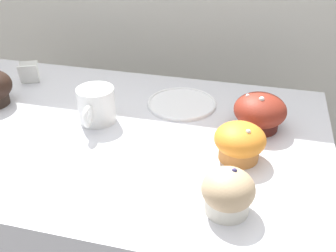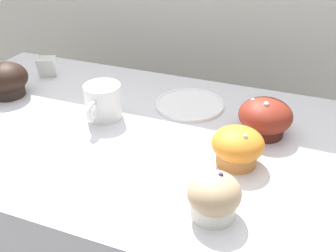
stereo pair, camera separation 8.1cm
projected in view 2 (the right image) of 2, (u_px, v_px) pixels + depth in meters
The scene contains 8 objects.
wall_back at pixel (190, 57), 1.41m from camera, with size 3.20×0.10×1.80m, color beige.
muffin_front_center at pixel (6, 80), 1.02m from camera, with size 0.11×0.11×0.09m.
muffin_back_left at pixel (214, 197), 0.64m from camera, with size 0.09×0.09×0.08m.
muffin_back_right at pixel (237, 147), 0.76m from camera, with size 0.10×0.10×0.08m.
muffin_front_left at pixel (265, 118), 0.85m from camera, with size 0.12×0.12×0.09m.
coffee_cup at pixel (103, 101), 0.92m from camera, with size 0.09×0.13×0.08m.
serving_plate at pixel (190, 104), 0.98m from camera, with size 0.17×0.17×0.01m.
price_card at pixel (47, 67), 1.12m from camera, with size 0.06×0.06×0.06m.
Camera 2 is at (0.41, -0.68, 1.41)m, focal length 42.00 mm.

